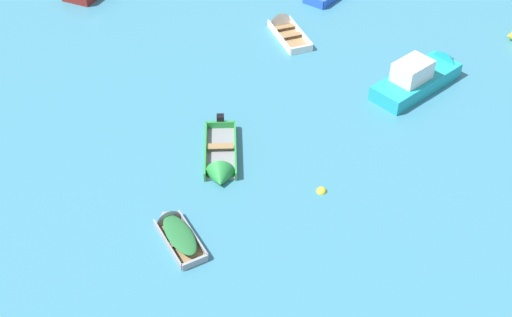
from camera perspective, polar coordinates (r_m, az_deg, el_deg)
motor_launch_turquoise_near_right at (r=32.05m, az=13.92°, el=6.87°), size 4.86×4.70×1.92m
rowboat_white_outer_left at (r=35.68m, az=2.29°, el=11.14°), size 2.42×3.70×1.14m
rowboat_grey_foreground_center at (r=24.27m, az=-6.93°, el=-5.97°), size 2.28×2.92×0.94m
rowboat_green_back_row_left at (r=26.68m, az=-3.04°, el=-0.58°), size 1.52×4.08×1.17m
mooring_buoy_between_boats_right at (r=25.92m, az=5.57°, el=-2.81°), size 0.39×0.39×0.39m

